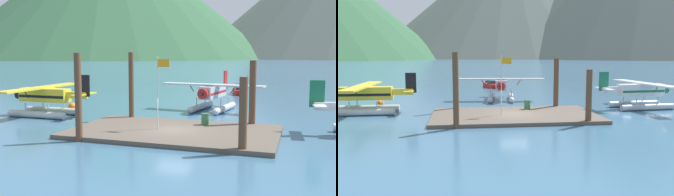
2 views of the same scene
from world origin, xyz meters
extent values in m
plane|color=#38607F|center=(0.00, 0.00, 0.00)|extent=(1200.00, 1200.00, 0.00)
cube|color=brown|center=(0.00, 0.00, 0.15)|extent=(14.55, 8.81, 0.30)
cylinder|color=brown|center=(-5.06, -4.31, 2.87)|extent=(0.45, 0.45, 5.73)
cylinder|color=brown|center=(5.43, -3.95, 2.20)|extent=(0.48, 0.48, 4.40)
cylinder|color=brown|center=(-5.19, 4.10, 2.89)|extent=(0.44, 0.44, 5.79)
cylinder|color=brown|center=(4.93, 4.26, 2.59)|extent=(0.52, 0.52, 5.17)
cylinder|color=silver|center=(-1.18, -0.16, 2.84)|extent=(0.08, 0.08, 5.07)
cube|color=orange|center=(-0.73, -0.16, 5.02)|extent=(0.90, 0.03, 0.56)
sphere|color=gold|center=(-1.18, -0.16, 5.42)|extent=(0.10, 0.10, 0.10)
cylinder|color=#33663D|center=(1.64, 2.58, 0.74)|extent=(0.58, 0.58, 0.88)
torus|color=#33663D|center=(1.64, 2.58, 0.74)|extent=(0.62, 0.62, 0.04)
sphere|color=orange|center=(-13.13, 7.27, 0.41)|extent=(0.81, 0.81, 0.81)
cylinder|color=#B7BABF|center=(1.34, 11.78, 0.32)|extent=(1.27, 5.64, 0.64)
sphere|color=#B7BABF|center=(1.03, 9.00, 0.32)|extent=(0.64, 0.64, 0.64)
cylinder|color=#B7BABF|center=(-1.14, 12.07, 0.32)|extent=(1.27, 5.64, 0.64)
sphere|color=#B7BABF|center=(-1.46, 9.28, 0.32)|extent=(0.64, 0.64, 0.64)
cylinder|color=#B7BABF|center=(1.21, 10.59, 0.99)|extent=(0.10, 0.10, 0.70)
cylinder|color=#B7BABF|center=(1.48, 12.97, 0.99)|extent=(0.10, 0.10, 0.70)
cylinder|color=#B7BABF|center=(-1.28, 10.87, 0.99)|extent=(0.10, 0.10, 0.70)
cylinder|color=#B7BABF|center=(-1.00, 13.26, 0.99)|extent=(0.10, 0.10, 0.70)
cube|color=silver|center=(0.10, 11.92, 1.94)|extent=(1.78, 4.91, 1.20)
cube|color=#B21E1E|center=(0.10, 11.92, 1.84)|extent=(1.79, 4.82, 0.24)
cube|color=#283347|center=(-0.02, 10.85, 2.27)|extent=(1.17, 1.21, 0.56)
cube|color=silver|center=(0.07, 11.63, 2.61)|extent=(10.49, 2.57, 0.14)
cylinder|color=#B21E1E|center=(2.25, 11.38, 2.27)|extent=(0.63, 0.15, 0.84)
cylinder|color=#B21E1E|center=(-2.12, 11.88, 2.27)|extent=(0.63, 0.15, 0.84)
cylinder|color=#B21E1E|center=(-0.20, 9.24, 1.94)|extent=(1.02, 0.71, 0.96)
cone|color=black|center=(-0.26, 8.79, 1.94)|extent=(0.40, 0.39, 0.36)
cube|color=silver|center=(0.47, 15.15, 2.04)|extent=(0.69, 2.24, 0.56)
cube|color=#B21E1E|center=(0.57, 16.05, 2.89)|extent=(0.23, 1.01, 1.90)
cube|color=silver|center=(0.56, 15.95, 2.14)|extent=(3.27, 1.16, 0.10)
cylinder|color=#B7BABF|center=(13.54, 4.70, 0.32)|extent=(5.63, 1.12, 0.64)
sphere|color=#B7BABF|center=(16.33, 4.94, 0.32)|extent=(0.64, 0.64, 0.64)
cylinder|color=#B7BABF|center=(13.76, 2.21, 0.32)|extent=(5.63, 1.12, 0.64)
sphere|color=#B7BABF|center=(16.55, 2.45, 0.32)|extent=(0.64, 0.64, 0.64)
cylinder|color=#B7BABF|center=(14.74, 4.80, 0.99)|extent=(0.10, 0.10, 0.70)
cylinder|color=#B7BABF|center=(12.34, 4.59, 0.99)|extent=(0.10, 0.10, 0.70)
cylinder|color=#B7BABF|center=(14.95, 2.31, 0.99)|extent=(0.10, 0.10, 0.70)
cylinder|color=#B7BABF|center=(12.56, 2.10, 0.99)|extent=(0.10, 0.10, 0.70)
cube|color=white|center=(13.65, 3.45, 1.94)|extent=(4.89, 1.65, 1.20)
cube|color=#196B47|center=(13.65, 3.45, 1.84)|extent=(4.80, 1.66, 0.24)
cube|color=#283347|center=(14.72, 3.55, 2.27)|extent=(1.19, 1.15, 0.56)
cube|color=white|center=(13.95, 3.48, 2.61)|extent=(2.29, 10.48, 0.14)
cylinder|color=#196B47|center=(13.76, 5.67, 2.27)|extent=(0.13, 0.63, 0.84)
cylinder|color=#196B47|center=(14.14, 1.29, 2.27)|extent=(0.13, 0.63, 0.84)
cylinder|color=#196B47|center=(16.34, 3.69, 1.94)|extent=(0.68, 1.01, 0.96)
cone|color=black|center=(16.79, 3.72, 1.94)|extent=(0.38, 0.39, 0.36)
cube|color=white|center=(10.41, 3.17, 2.04)|extent=(2.23, 0.63, 0.56)
cube|color=#196B47|center=(9.51, 3.09, 2.89)|extent=(1.01, 0.21, 1.90)
cube|color=white|center=(9.61, 3.10, 2.14)|extent=(1.07, 3.26, 0.10)
cylinder|color=#B7BABF|center=(-13.59, 2.35, 0.32)|extent=(5.60, 0.66, 0.64)
cylinder|color=#B7BABF|center=(-13.59, 4.85, 0.32)|extent=(5.60, 0.66, 0.64)
sphere|color=#B7BABF|center=(-16.39, 4.84, 0.32)|extent=(0.64, 0.64, 0.64)
cylinder|color=#B7BABF|center=(-14.79, 2.34, 0.99)|extent=(0.10, 0.10, 0.70)
cylinder|color=#B7BABF|center=(-12.39, 2.35, 0.99)|extent=(0.10, 0.10, 0.70)
cylinder|color=#B7BABF|center=(-14.79, 4.84, 0.99)|extent=(0.10, 0.10, 0.70)
cylinder|color=#B7BABF|center=(-12.39, 4.85, 0.99)|extent=(0.10, 0.10, 0.70)
cube|color=yellow|center=(-13.59, 3.60, 1.94)|extent=(4.80, 1.26, 1.20)
cube|color=black|center=(-13.59, 3.60, 1.84)|extent=(4.71, 1.28, 0.24)
cube|color=#283347|center=(-14.67, 3.60, 2.27)|extent=(1.10, 1.06, 0.56)
cube|color=yellow|center=(-13.89, 3.60, 2.61)|extent=(1.43, 10.40, 0.14)
cylinder|color=black|center=(-13.88, 1.40, 2.27)|extent=(0.08, 0.62, 0.84)
cylinder|color=black|center=(-13.90, 5.80, 2.27)|extent=(0.08, 0.62, 0.84)
cube|color=yellow|center=(-10.34, 3.61, 2.04)|extent=(2.20, 0.45, 0.56)
cube|color=black|center=(-9.44, 3.61, 2.89)|extent=(1.00, 0.12, 1.90)
cube|color=yellow|center=(-9.54, 3.61, 2.14)|extent=(0.81, 3.20, 0.10)
cube|color=#B2231E|center=(0.20, 28.30, 0.35)|extent=(2.52, 4.44, 0.70)
sphere|color=#B2231E|center=(0.73, 26.27, 0.35)|extent=(0.70, 0.70, 0.70)
cube|color=#283347|center=(0.27, 28.01, 1.10)|extent=(1.37, 1.44, 0.80)
cube|color=black|center=(-0.38, 30.51, 0.60)|extent=(0.43, 0.40, 0.80)
camera|label=1|loc=(8.55, -25.73, 5.70)|focal=41.41mm
camera|label=2|loc=(-4.57, -31.20, 5.62)|focal=38.26mm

